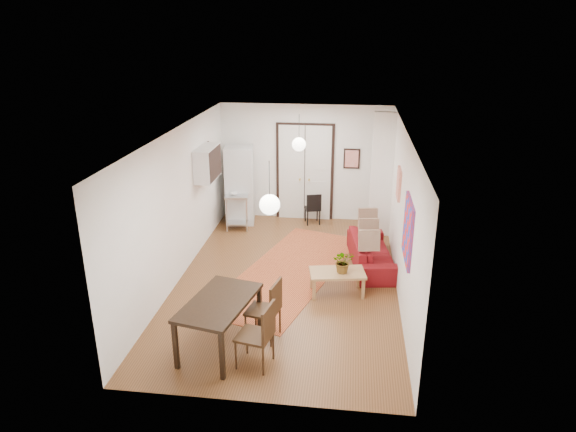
# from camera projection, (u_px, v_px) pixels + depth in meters

# --- Properties ---
(floor) EXTENTS (7.00, 7.00, 0.00)m
(floor) POSITION_uv_depth(u_px,v_px,m) (287.00, 280.00, 10.04)
(floor) COLOR brown
(floor) RESTS_ON ground
(ceiling) EXTENTS (4.20, 7.00, 0.02)m
(ceiling) POSITION_uv_depth(u_px,v_px,m) (287.00, 133.00, 9.02)
(ceiling) COLOR white
(ceiling) RESTS_ON wall_back
(wall_back) EXTENTS (4.20, 0.02, 2.90)m
(wall_back) POSITION_uv_depth(u_px,v_px,m) (305.00, 163.00, 12.78)
(wall_back) COLOR white
(wall_back) RESTS_ON floor
(wall_front) EXTENTS (4.20, 0.02, 2.90)m
(wall_front) POSITION_uv_depth(u_px,v_px,m) (251.00, 306.00, 6.28)
(wall_front) COLOR white
(wall_front) RESTS_ON floor
(wall_left) EXTENTS (0.02, 7.00, 2.90)m
(wall_left) POSITION_uv_depth(u_px,v_px,m) (178.00, 205.00, 9.77)
(wall_left) COLOR white
(wall_left) RESTS_ON floor
(wall_right) EXTENTS (0.02, 7.00, 2.90)m
(wall_right) POSITION_uv_depth(u_px,v_px,m) (402.00, 215.00, 9.28)
(wall_right) COLOR white
(wall_right) RESTS_ON floor
(double_doors) EXTENTS (1.44, 0.06, 2.50)m
(double_doors) POSITION_uv_depth(u_px,v_px,m) (305.00, 173.00, 12.83)
(double_doors) COLOR silver
(double_doors) RESTS_ON wall_back
(stub_partition) EXTENTS (0.50, 0.10, 2.90)m
(stub_partition) POSITION_uv_depth(u_px,v_px,m) (382.00, 176.00, 11.68)
(stub_partition) COLOR white
(stub_partition) RESTS_ON floor
(wall_cabinet) EXTENTS (0.35, 1.00, 0.70)m
(wall_cabinet) POSITION_uv_depth(u_px,v_px,m) (207.00, 163.00, 10.99)
(wall_cabinet) COLOR white
(wall_cabinet) RESTS_ON wall_left
(painting_popart) EXTENTS (0.05, 1.00, 1.00)m
(painting_popart) POSITION_uv_depth(u_px,v_px,m) (408.00, 230.00, 8.05)
(painting_popart) COLOR red
(painting_popart) RESTS_ON wall_right
(painting_abstract) EXTENTS (0.05, 0.50, 0.60)m
(painting_abstract) POSITION_uv_depth(u_px,v_px,m) (399.00, 184.00, 9.91)
(painting_abstract) COLOR #F5E8CC
(painting_abstract) RESTS_ON wall_right
(poster_back) EXTENTS (0.40, 0.03, 0.50)m
(poster_back) POSITION_uv_depth(u_px,v_px,m) (352.00, 159.00, 12.57)
(poster_back) COLOR red
(poster_back) RESTS_ON wall_back
(print_left) EXTENTS (0.03, 0.44, 0.54)m
(print_left) POSITION_uv_depth(u_px,v_px,m) (207.00, 155.00, 11.45)
(print_left) COLOR #94633D
(print_left) RESTS_ON wall_left
(pendant_back) EXTENTS (0.30, 0.30, 0.80)m
(pendant_back) POSITION_uv_depth(u_px,v_px,m) (299.00, 144.00, 11.11)
(pendant_back) COLOR white
(pendant_back) RESTS_ON ceiling
(pendant_front) EXTENTS (0.30, 0.30, 0.80)m
(pendant_front) POSITION_uv_depth(u_px,v_px,m) (270.00, 205.00, 7.39)
(pendant_front) COLOR white
(pendant_front) RESTS_ON ceiling
(kilim_rug) EXTENTS (2.86, 4.66, 0.01)m
(kilim_rug) POSITION_uv_depth(u_px,v_px,m) (290.00, 271.00, 10.38)
(kilim_rug) COLOR #BF612F
(kilim_rug) RESTS_ON floor
(sofa) EXTENTS (1.05, 2.09, 0.59)m
(sofa) POSITION_uv_depth(u_px,v_px,m) (372.00, 252.00, 10.55)
(sofa) COLOR maroon
(sofa) RESTS_ON floor
(coffee_table) EXTENTS (1.08, 0.72, 0.45)m
(coffee_table) POSITION_uv_depth(u_px,v_px,m) (337.00, 275.00, 9.39)
(coffee_table) COLOR #AA7850
(coffee_table) RESTS_ON floor
(potted_plant) EXTENTS (0.40, 0.44, 0.43)m
(potted_plant) POSITION_uv_depth(u_px,v_px,m) (343.00, 261.00, 9.28)
(potted_plant) COLOR #305A28
(potted_plant) RESTS_ON coffee_table
(kitchen_counter) EXTENTS (0.71, 1.19, 0.86)m
(kitchen_counter) POSITION_uv_depth(u_px,v_px,m) (238.00, 203.00, 12.67)
(kitchen_counter) COLOR silver
(kitchen_counter) RESTS_ON floor
(bowl) EXTENTS (0.26, 0.26, 0.05)m
(bowl) POSITION_uv_depth(u_px,v_px,m) (235.00, 194.00, 12.28)
(bowl) COLOR beige
(bowl) RESTS_ON kitchen_counter
(soap_bottle) EXTENTS (0.10, 0.10, 0.18)m
(soap_bottle) POSITION_uv_depth(u_px,v_px,m) (238.00, 184.00, 12.77)
(soap_bottle) COLOR #509DAF
(soap_bottle) RESTS_ON kitchen_counter
(fridge) EXTENTS (0.77, 0.77, 1.93)m
(fridge) POSITION_uv_depth(u_px,v_px,m) (240.00, 185.00, 12.66)
(fridge) COLOR silver
(fridge) RESTS_ON floor
(dining_table) EXTENTS (1.13, 1.61, 0.81)m
(dining_table) POSITION_uv_depth(u_px,v_px,m) (219.00, 306.00, 7.69)
(dining_table) COLOR black
(dining_table) RESTS_ON floor
(dining_chair_near) EXTENTS (0.57, 0.73, 1.01)m
(dining_chair_near) POSITION_uv_depth(u_px,v_px,m) (264.00, 302.00, 8.09)
(dining_chair_near) COLOR #372111
(dining_chair_near) RESTS_ON floor
(dining_chair_far) EXTENTS (0.57, 0.73, 1.01)m
(dining_chair_far) POSITION_uv_depth(u_px,v_px,m) (256.00, 326.00, 7.44)
(dining_chair_far) COLOR #372111
(dining_chair_far) RESTS_ON floor
(black_side_chair) EXTENTS (0.45, 0.46, 0.80)m
(black_side_chair) POSITION_uv_depth(u_px,v_px,m) (313.00, 205.00, 12.81)
(black_side_chair) COLOR black
(black_side_chair) RESTS_ON floor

